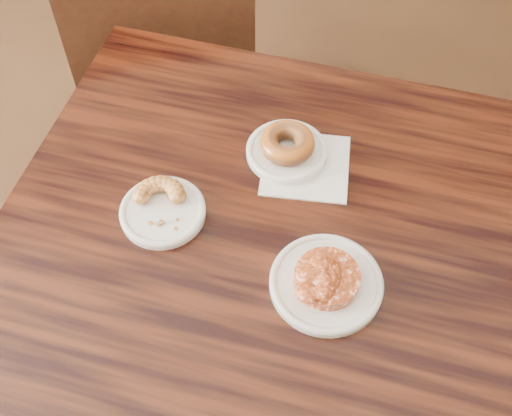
{
  "coord_description": "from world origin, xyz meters",
  "views": [
    {
      "loc": [
        0.11,
        -0.36,
        1.63
      ],
      "look_at": [
        0.12,
        0.23,
        0.8
      ],
      "focal_mm": 45.0,
      "sensor_mm": 36.0,
      "label": 1
    }
  ],
  "objects_px": {
    "apple_fritter": "(327,277)",
    "glazed_donut": "(287,143)",
    "chair_far": "(160,55)",
    "cafe_table": "(257,333)",
    "cruller_fragment": "(161,205)"
  },
  "relations": [
    {
      "from": "apple_fritter",
      "to": "glazed_donut",
      "type": "bearing_deg",
      "value": 100.62
    },
    {
      "from": "cafe_table",
      "to": "cruller_fragment",
      "type": "xyz_separation_m",
      "value": [
        -0.16,
        0.05,
        0.4
      ]
    },
    {
      "from": "cafe_table",
      "to": "glazed_donut",
      "type": "bearing_deg",
      "value": 88.85
    },
    {
      "from": "cafe_table",
      "to": "chair_far",
      "type": "distance_m",
      "value": 0.83
    },
    {
      "from": "glazed_donut",
      "to": "cruller_fragment",
      "type": "relative_size",
      "value": 0.96
    },
    {
      "from": "apple_fritter",
      "to": "cafe_table",
      "type": "bearing_deg",
      "value": 139.43
    },
    {
      "from": "cruller_fragment",
      "to": "chair_far",
      "type": "bearing_deg",
      "value": 97.39
    },
    {
      "from": "glazed_donut",
      "to": "apple_fritter",
      "type": "height_order",
      "value": "glazed_donut"
    },
    {
      "from": "chair_far",
      "to": "apple_fritter",
      "type": "height_order",
      "value": "chair_far"
    },
    {
      "from": "cruller_fragment",
      "to": "apple_fritter",
      "type": "bearing_deg",
      "value": -28.01
    },
    {
      "from": "chair_far",
      "to": "apple_fritter",
      "type": "distance_m",
      "value": 1.0
    },
    {
      "from": "glazed_donut",
      "to": "apple_fritter",
      "type": "xyz_separation_m",
      "value": [
        0.05,
        -0.26,
        -0.0
      ]
    },
    {
      "from": "cafe_table",
      "to": "apple_fritter",
      "type": "distance_m",
      "value": 0.43
    },
    {
      "from": "glazed_donut",
      "to": "cafe_table",
      "type": "bearing_deg",
      "value": -107.59
    },
    {
      "from": "apple_fritter",
      "to": "cruller_fragment",
      "type": "bearing_deg",
      "value": 151.99
    }
  ]
}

